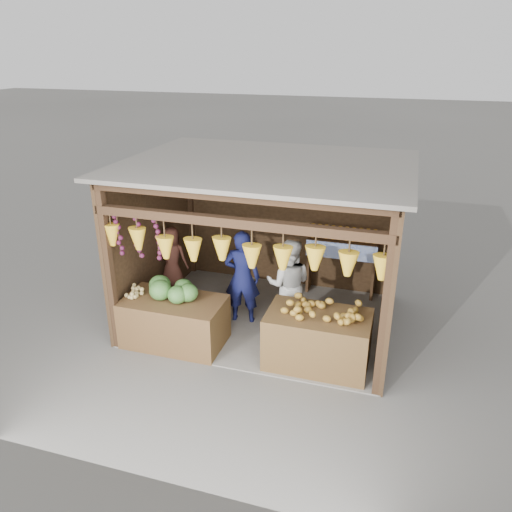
{
  "coord_description": "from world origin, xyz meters",
  "views": [
    {
      "loc": [
        1.99,
        -7.05,
        4.26
      ],
      "look_at": [
        -0.14,
        -0.1,
        1.18
      ],
      "focal_mm": 35.0,
      "sensor_mm": 36.0,
      "label": 1
    }
  ],
  "objects_px": {
    "counter_left": "(175,321)",
    "vendor_seated": "(172,258)",
    "man_standing": "(242,277)",
    "woman_standing": "(289,284)",
    "counter_right": "(318,340)"
  },
  "relations": [
    {
      "from": "counter_left",
      "to": "vendor_seated",
      "type": "bearing_deg",
      "value": 116.01
    },
    {
      "from": "man_standing",
      "to": "vendor_seated",
      "type": "bearing_deg",
      "value": -20.25
    },
    {
      "from": "counter_right",
      "to": "vendor_seated",
      "type": "distance_m",
      "value": 3.07
    },
    {
      "from": "counter_left",
      "to": "man_standing",
      "type": "relative_size",
      "value": 0.95
    },
    {
      "from": "counter_right",
      "to": "counter_left",
      "type": "bearing_deg",
      "value": -178.3
    },
    {
      "from": "counter_left",
      "to": "vendor_seated",
      "type": "xyz_separation_m",
      "value": [
        -0.6,
        1.24,
        0.48
      ]
    },
    {
      "from": "counter_left",
      "to": "vendor_seated",
      "type": "height_order",
      "value": "vendor_seated"
    },
    {
      "from": "counter_right",
      "to": "man_standing",
      "type": "xyz_separation_m",
      "value": [
        -1.41,
        0.87,
        0.39
      ]
    },
    {
      "from": "man_standing",
      "to": "vendor_seated",
      "type": "height_order",
      "value": "man_standing"
    },
    {
      "from": "counter_left",
      "to": "man_standing",
      "type": "distance_m",
      "value": 1.3
    },
    {
      "from": "counter_right",
      "to": "man_standing",
      "type": "bearing_deg",
      "value": 148.26
    },
    {
      "from": "counter_left",
      "to": "woman_standing",
      "type": "xyz_separation_m",
      "value": [
        1.54,
        1.01,
        0.38
      ]
    },
    {
      "from": "woman_standing",
      "to": "counter_left",
      "type": "bearing_deg",
      "value": 25.53
    },
    {
      "from": "counter_left",
      "to": "counter_right",
      "type": "height_order",
      "value": "counter_right"
    },
    {
      "from": "man_standing",
      "to": "counter_right",
      "type": "bearing_deg",
      "value": 140.09
    }
  ]
}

